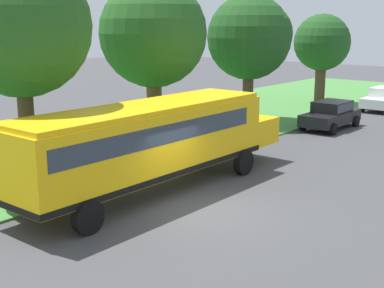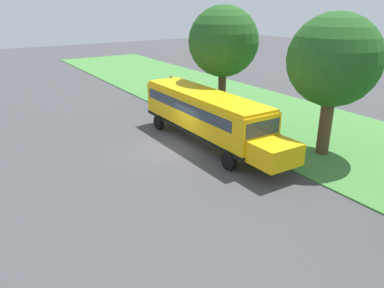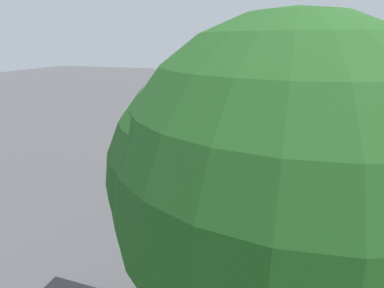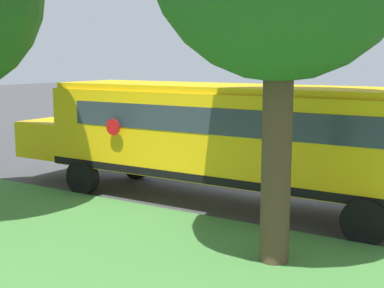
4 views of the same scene
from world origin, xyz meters
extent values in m
plane|color=#424244|center=(0.00, 0.00, 0.00)|extent=(120.00, 120.00, 0.00)
cube|color=#47843D|center=(-10.00, 0.00, 0.04)|extent=(12.00, 80.00, 0.08)
cube|color=yellow|center=(-2.60, 0.05, 1.90)|extent=(2.50, 10.50, 2.20)
cube|color=yellow|center=(-2.60, 6.25, 1.35)|extent=(2.20, 1.90, 1.10)
cube|color=yellow|center=(-2.60, 0.05, 3.08)|extent=(2.35, 10.29, 0.16)
cube|color=black|center=(-2.60, 0.05, 0.92)|extent=(2.54, 10.54, 0.20)
cube|color=#2D3842|center=(-2.60, -0.25, 2.36)|extent=(2.53, 9.24, 0.64)
cube|color=#2D3842|center=(-2.60, 5.25, 2.36)|extent=(2.25, 0.12, 0.80)
cylinder|color=red|center=(-4.03, 2.94, 2.05)|extent=(0.03, 0.44, 0.44)
cylinder|color=black|center=(-3.85, 4.25, 0.50)|extent=(0.30, 1.00, 1.00)
cylinder|color=black|center=(-1.35, 4.25, 0.50)|extent=(0.30, 1.00, 1.00)
cylinder|color=black|center=(-3.85, -3.63, 0.50)|extent=(0.30, 1.00, 1.00)
cylinder|color=black|center=(-1.35, -3.63, 0.50)|extent=(0.30, 1.00, 1.00)
cylinder|color=#4C3826|center=(-5.85, -2.46, 2.00)|extent=(0.55, 0.55, 4.00)
sphere|color=#23561E|center=(-5.85, -2.46, 5.79)|extent=(4.76, 4.76, 4.76)
sphere|color=#23561E|center=(-6.53, -2.13, 5.63)|extent=(3.32, 3.32, 3.32)
cylinder|color=brown|center=(-7.28, 5.43, 1.77)|extent=(0.72, 0.72, 3.53)
sphere|color=#23561E|center=(-7.28, 5.43, 5.41)|extent=(5.00, 5.00, 5.00)
sphere|color=#23561E|center=(-7.31, 5.29, 5.28)|extent=(3.43, 3.43, 3.43)
sphere|color=#1E4C1C|center=(-7.51, 13.78, 5.04)|extent=(4.94, 4.94, 4.94)
sphere|color=#1E4C1C|center=(-6.76, 14.07, 5.25)|extent=(3.43, 3.43, 3.43)
cylinder|color=gray|center=(-4.60, -7.48, 1.05)|extent=(0.08, 0.08, 2.10)
cylinder|color=red|center=(-4.60, -7.48, 2.40)|extent=(0.03, 0.68, 0.68)
cylinder|color=#2D4C33|center=(-5.61, -6.71, 0.45)|extent=(0.56, 0.56, 0.90)
camera|label=1|loc=(10.01, -12.81, 5.93)|focal=50.00mm
camera|label=2|loc=(9.99, 18.36, 8.37)|focal=35.00mm
camera|label=3|loc=(-7.52, 18.04, 7.08)|focal=28.00mm
camera|label=4|loc=(-14.79, -6.19, 3.82)|focal=50.00mm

